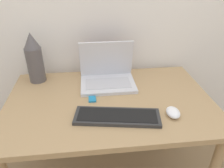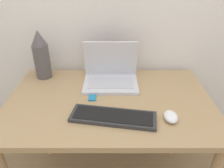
{
  "view_description": "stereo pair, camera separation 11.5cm",
  "coord_description": "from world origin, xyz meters",
  "views": [
    {
      "loc": [
        -0.1,
        -0.64,
        1.41
      ],
      "look_at": [
        0.01,
        0.35,
        0.84
      ],
      "focal_mm": 35.0,
      "sensor_mm": 36.0,
      "label": 1
    },
    {
      "loc": [
        0.01,
        -0.64,
        1.41
      ],
      "look_at": [
        0.01,
        0.35,
        0.84
      ],
      "focal_mm": 35.0,
      "sensor_mm": 36.0,
      "label": 2
    }
  ],
  "objects": [
    {
      "name": "mp3_player",
      "position": [
        -0.09,
        0.36,
        0.75
      ],
      "size": [
        0.04,
        0.05,
        0.01
      ],
      "color": "#1E7FB7",
      "rests_on": "desk"
    },
    {
      "name": "desk",
      "position": [
        0.0,
        0.36,
        0.64
      ],
      "size": [
        1.13,
        0.72,
        0.74
      ],
      "color": "tan",
      "rests_on": "ground_plane"
    },
    {
      "name": "vase",
      "position": [
        -0.43,
        0.63,
        0.89
      ],
      "size": [
        0.1,
        0.1,
        0.31
      ],
      "color": "#514C4C",
      "rests_on": "desk"
    },
    {
      "name": "keyboard",
      "position": [
        0.02,
        0.19,
        0.75
      ],
      "size": [
        0.43,
        0.2,
        0.02
      ],
      "color": "#2D2D2D",
      "rests_on": "desk"
    },
    {
      "name": "laptop",
      "position": [
        0.01,
        0.55,
        0.8
      ],
      "size": [
        0.33,
        0.24,
        0.25
      ],
      "color": "silver",
      "rests_on": "desk"
    },
    {
      "name": "mouse",
      "position": [
        0.29,
        0.18,
        0.76
      ],
      "size": [
        0.07,
        0.09,
        0.04
      ],
      "color": "white",
      "rests_on": "desk"
    }
  ]
}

